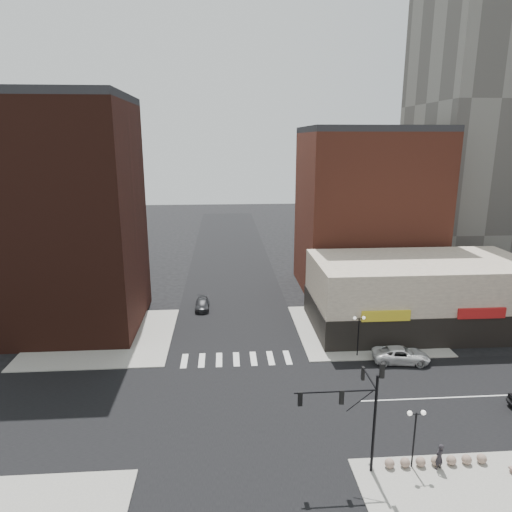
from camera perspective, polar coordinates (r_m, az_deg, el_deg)
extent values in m
plane|color=black|center=(39.12, -1.94, -18.26)|extent=(240.00, 240.00, 0.00)
cube|color=black|center=(39.12, -1.94, -18.25)|extent=(200.00, 14.00, 0.02)
cube|color=black|center=(39.12, -1.94, -18.24)|extent=(14.00, 200.00, 0.02)
cube|color=gray|center=(53.59, -18.49, -9.53)|extent=(15.00, 15.00, 0.12)
cube|color=gray|center=(54.18, 13.13, -8.87)|extent=(15.00, 15.00, 0.12)
cube|color=#351811|center=(55.14, -23.06, 4.25)|extent=(16.00, 15.00, 25.00)
cube|color=#351811|center=(75.25, -28.25, 1.06)|extent=(20.00, 18.00, 12.00)
cube|color=brown|center=(66.37, 13.63, 5.21)|extent=(18.00, 15.00, 22.00)
cube|color=beige|center=(55.48, 19.66, -4.44)|extent=(24.00, 12.00, 8.00)
cube|color=black|center=(56.23, 19.46, -6.67)|extent=(24.20, 12.20, 3.40)
cylinder|color=black|center=(31.74, 14.56, -19.79)|extent=(0.18, 0.18, 7.00)
cylinder|color=black|center=(29.74, 9.91, -16.35)|extent=(5.20, 0.11, 0.11)
cylinder|color=black|center=(30.50, 12.91, -17.21)|extent=(1.72, 0.06, 1.46)
cylinder|color=black|center=(31.66, 13.97, -14.55)|extent=(0.11, 3.00, 0.11)
cube|color=black|center=(29.53, 5.54, -17.34)|extent=(0.28, 0.18, 0.95)
sphere|color=red|center=(29.37, 5.55, -16.84)|extent=(0.16, 0.16, 0.16)
cube|color=black|center=(30.04, 10.65, -16.94)|extent=(0.28, 0.18, 0.95)
sphere|color=red|center=(29.88, 10.68, -16.45)|extent=(0.16, 0.16, 0.16)
cube|color=black|center=(32.93, 13.22, -14.10)|extent=(0.18, 0.28, 0.95)
sphere|color=red|center=(32.79, 13.25, -13.64)|extent=(0.16, 0.16, 0.16)
cube|color=black|center=(29.89, 15.49, -13.67)|extent=(0.28, 0.18, 0.95)
sphere|color=red|center=(29.75, 15.53, -13.16)|extent=(0.16, 0.16, 0.16)
cylinder|color=black|center=(33.58, 19.14, -20.91)|extent=(0.11, 0.11, 4.00)
cylinder|color=black|center=(32.55, 19.42, -18.16)|extent=(0.90, 0.06, 0.06)
sphere|color=white|center=(32.33, 18.67, -18.12)|extent=(0.32, 0.32, 0.32)
sphere|color=white|center=(32.67, 20.20, -17.90)|extent=(0.32, 0.32, 0.32)
cylinder|color=black|center=(46.98, 12.65, -9.82)|extent=(0.11, 0.11, 4.00)
cylinder|color=black|center=(46.25, 12.78, -7.67)|extent=(0.90, 0.06, 0.06)
sphere|color=white|center=(46.08, 12.24, -7.58)|extent=(0.32, 0.32, 0.32)
sphere|color=white|center=(46.34, 13.32, -7.52)|extent=(0.32, 0.32, 0.32)
sphere|color=#856D5B|center=(34.06, 16.35, -23.60)|extent=(0.64, 0.64, 0.64)
sphere|color=#856D5B|center=(34.41, 18.14, -23.32)|extent=(0.64, 0.64, 0.64)
sphere|color=#856D5B|center=(34.77, 19.88, -23.03)|extent=(0.64, 0.64, 0.64)
sphere|color=#856D5B|center=(35.17, 21.58, -22.72)|extent=(0.64, 0.64, 0.64)
sphere|color=#856D5B|center=(35.60, 23.23, -22.40)|extent=(0.64, 0.64, 0.64)
sphere|color=#856D5B|center=(36.04, 24.83, -22.07)|extent=(0.64, 0.64, 0.64)
sphere|color=#856D5B|center=(36.52, 26.38, -21.74)|extent=(0.64, 0.64, 0.64)
imported|color=silver|center=(47.51, 17.67, -11.70)|extent=(5.71, 3.14, 1.52)
imported|color=black|center=(59.04, -6.74, -6.02)|extent=(1.79, 4.35, 1.26)
imported|color=black|center=(34.58, 21.93, -22.24)|extent=(0.80, 0.69, 1.84)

